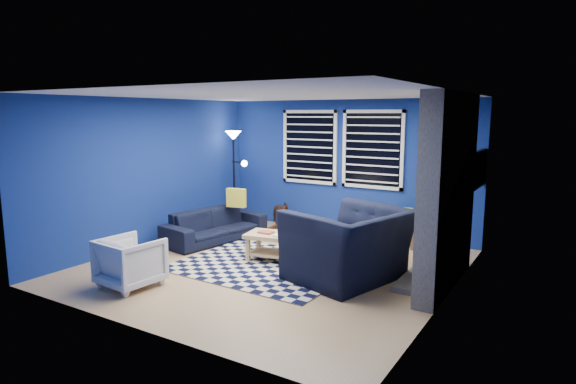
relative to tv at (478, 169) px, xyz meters
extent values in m
plane|color=tan|center=(-2.45, -2.00, -1.40)|extent=(5.00, 5.00, 0.00)
plane|color=white|center=(-2.45, -2.00, 1.10)|extent=(5.00, 5.00, 0.00)
plane|color=navy|center=(-2.45, 0.50, -0.15)|extent=(5.00, 0.00, 5.00)
plane|color=navy|center=(-4.95, -2.00, -0.15)|extent=(0.00, 5.00, 5.00)
plane|color=navy|center=(0.05, -2.00, -0.15)|extent=(0.00, 5.00, 5.00)
cube|color=gray|center=(-0.08, -1.50, -0.15)|extent=(0.26, 2.00, 2.50)
cube|color=black|center=(-0.22, -1.50, -1.05)|extent=(0.04, 0.70, 0.60)
cube|color=gray|center=(-0.35, -1.50, -1.36)|extent=(0.50, 1.20, 0.08)
cube|color=black|center=(-3.20, 0.48, 0.20)|extent=(1.05, 0.02, 1.30)
cube|color=white|center=(-3.20, 0.47, 0.88)|extent=(1.17, 0.05, 0.06)
cube|color=white|center=(-3.20, 0.47, -0.48)|extent=(1.17, 0.05, 0.06)
cube|color=black|center=(-1.90, 0.48, 0.20)|extent=(1.05, 0.02, 1.30)
cube|color=white|center=(-1.90, 0.47, 0.88)|extent=(1.17, 0.05, 0.06)
cube|color=white|center=(-1.90, 0.47, -0.48)|extent=(1.17, 0.05, 0.06)
cube|color=black|center=(0.00, 0.00, 0.00)|extent=(0.06, 1.00, 0.58)
cube|color=black|center=(-0.03, 0.00, 0.00)|extent=(0.01, 0.92, 0.50)
cube|color=black|center=(-2.54, -2.05, -1.39)|extent=(2.55, 2.07, 0.02)
imported|color=black|center=(-4.12, -1.30, -1.12)|extent=(2.01, 1.06, 0.56)
imported|color=black|center=(-1.25, -1.94, -0.91)|extent=(1.79, 1.66, 0.97)
imported|color=gray|center=(-3.57, -3.66, -1.07)|extent=(0.76, 0.77, 0.65)
imported|color=#422715|center=(-3.62, 0.04, -1.08)|extent=(0.48, 0.65, 0.50)
cube|color=tan|center=(-2.54, -1.75, -1.00)|extent=(0.98, 0.68, 0.06)
cube|color=tan|center=(-2.54, -1.75, -1.28)|extent=(0.89, 0.58, 0.03)
cube|color=#B14C32|center=(-2.69, -1.80, -0.96)|extent=(0.25, 0.20, 0.03)
cube|color=silver|center=(-2.39, -1.87, -0.96)|extent=(0.20, 0.16, 0.03)
cube|color=tan|center=(-2.92, -1.95, -1.21)|extent=(0.07, 0.07, 0.36)
cube|color=tan|center=(-2.16, -1.95, -1.21)|extent=(0.07, 0.07, 0.36)
cube|color=tan|center=(-2.92, -1.55, -1.21)|extent=(0.07, 0.07, 0.36)
cube|color=tan|center=(-2.16, -1.55, -1.21)|extent=(0.07, 0.07, 0.36)
cube|color=tan|center=(-1.23, 0.18, -1.13)|extent=(0.74, 0.58, 0.55)
cube|color=black|center=(-1.23, 0.18, -1.13)|extent=(0.65, 0.52, 0.44)
cube|color=#86CA17|center=(-1.23, 0.18, -0.81)|extent=(0.39, 0.34, 0.09)
cylinder|color=black|center=(-4.60, -0.13, -1.39)|extent=(0.24, 0.24, 0.03)
cylinder|color=black|center=(-4.60, -0.13, -0.50)|extent=(0.04, 0.04, 1.77)
cone|color=white|center=(-4.60, -0.13, 0.41)|extent=(0.32, 0.32, 0.18)
sphere|color=white|center=(-4.30, -0.18, -0.13)|extent=(0.12, 0.12, 0.12)
cube|color=yellow|center=(-3.97, -0.88, -0.67)|extent=(0.37, 0.17, 0.34)
camera|label=1|loc=(1.34, -7.73, 0.84)|focal=30.00mm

